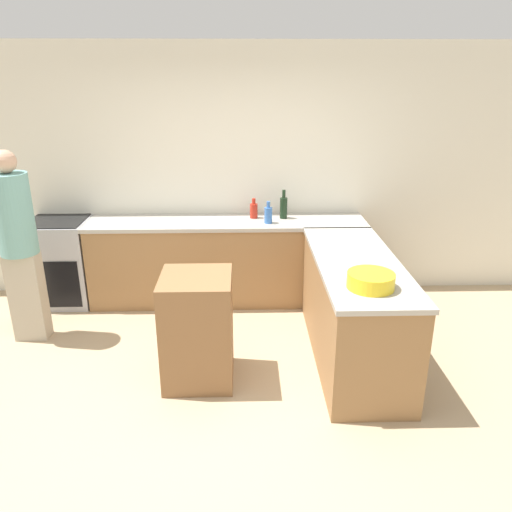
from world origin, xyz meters
TOP-DOWN VIEW (x-y plane):
  - ground_plane at (0.00, 0.00)m, footprint 14.00×14.00m
  - wall_back at (0.00, 2.15)m, footprint 8.00×0.06m
  - counter_back at (0.00, 1.83)m, footprint 2.95×0.62m
  - counter_peninsula at (1.13, 0.61)m, footprint 0.69×1.87m
  - range_oven at (-1.79, 1.83)m, footprint 0.62×0.59m
  - island_table at (-0.20, 0.30)m, footprint 0.56×0.57m
  - mixing_bowl at (1.10, 0.05)m, footprint 0.35×0.35m
  - hot_sauce_bottle at (0.29, 1.92)m, footprint 0.08×0.08m
  - wine_bottle_dark at (0.61, 1.90)m, footprint 0.08×0.08m
  - water_bottle_blue at (0.44, 1.72)m, footprint 0.08×0.08m
  - person_by_range at (-1.84, 1.02)m, footprint 0.33×0.33m

SIDE VIEW (x-z plane):
  - ground_plane at x=0.00m, z-range 0.00..0.00m
  - island_table at x=-0.20m, z-range 0.00..0.91m
  - counter_back at x=0.00m, z-range 0.00..0.91m
  - counter_peninsula at x=1.13m, z-range 0.00..0.91m
  - range_oven at x=-1.79m, z-range 0.00..0.92m
  - mixing_bowl at x=1.10m, z-range 0.91..1.03m
  - person_by_range at x=-1.84m, z-range 0.08..1.86m
  - hot_sauce_bottle at x=0.29m, z-range 0.89..1.11m
  - water_bottle_blue at x=0.44m, z-range 0.89..1.12m
  - wine_bottle_dark at x=0.61m, z-range 0.88..1.19m
  - wall_back at x=0.00m, z-range 0.00..2.70m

